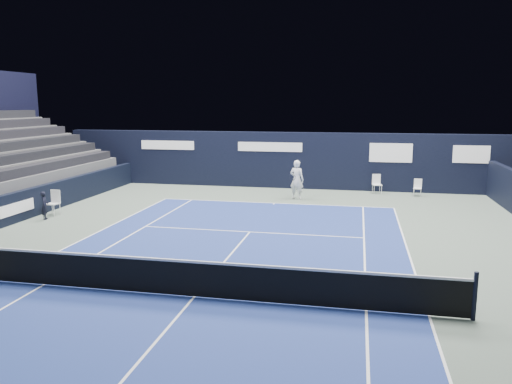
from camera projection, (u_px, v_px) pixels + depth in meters
The scene contains 11 objects.
ground at pixel (217, 271), 14.11m from camera, with size 48.00×48.00×0.00m, color #516055.
court_surface at pixel (194, 297), 12.18m from camera, with size 10.97×23.77×0.01m, color navy.
folding_chair_back_a at pixel (377, 182), 26.18m from camera, with size 0.53×0.52×1.01m.
folding_chair_back_b at pixel (418, 186), 25.40m from camera, with size 0.45×0.44×0.89m.
line_judge_chair at pixel (54, 201), 21.16m from camera, with size 0.51×0.49×1.06m.
line_judge at pixel (45, 205), 20.31m from camera, with size 0.42×0.28×1.15m, color black.
court_markings at pixel (194, 297), 12.18m from camera, with size 11.03×23.83×0.00m.
tennis_net at pixel (194, 278), 12.09m from camera, with size 12.90×0.10×1.10m.
back_sponsor_wall at pixel (288, 160), 27.82m from camera, with size 26.00×0.63×3.10m.
side_barrier_left at pixel (13, 208), 19.72m from camera, with size 0.33×22.00×1.20m.
tennis_player at pixel (297, 180), 24.54m from camera, with size 0.81×0.94×1.94m.
Camera 1 is at (3.80, -11.00, 4.68)m, focal length 35.00 mm.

